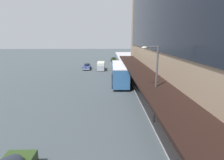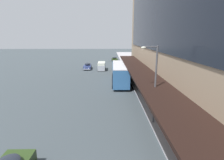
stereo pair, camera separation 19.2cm
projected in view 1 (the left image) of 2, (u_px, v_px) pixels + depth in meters
name	position (u px, v px, depth m)	size (l,w,h in m)	color
transit_bus_kerbside_front	(120.00, 72.00, 30.77)	(2.98, 10.91, 3.38)	#3467A0
sedan_oncoming_rear	(114.00, 59.00, 59.90)	(2.03, 4.83, 1.53)	#2B3D19
sedan_lead_near	(87.00, 66.00, 44.80)	(2.05, 4.81, 1.63)	navy
sedan_trailing_near	(117.00, 66.00, 45.40)	(1.81, 4.85, 1.54)	#1C3B15
vw_van	(101.00, 66.00, 43.56)	(1.91, 4.55, 1.96)	#B2B7C0
street_lamp	(154.00, 80.00, 15.56)	(1.50, 0.28, 7.13)	#4C4C51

